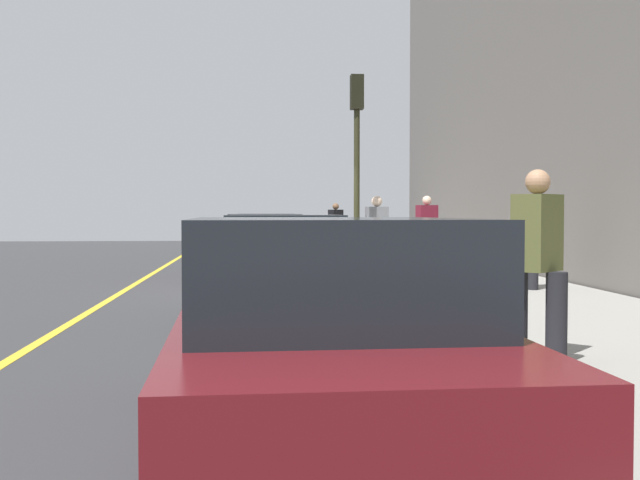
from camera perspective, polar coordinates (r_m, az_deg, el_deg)
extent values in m
plane|color=#333335|center=(15.77, -2.42, -3.64)|extent=(56.00, 56.00, 0.00)
cube|color=gray|center=(16.24, 9.31, -3.24)|extent=(28.00, 4.60, 0.15)
cube|color=gold|center=(15.96, -14.00, -3.62)|extent=(28.00, 0.14, 0.01)
cylinder|color=black|center=(6.49, -8.75, -8.93)|extent=(0.65, 0.24, 0.64)
cylinder|color=black|center=(6.64, 6.07, -8.67)|extent=(0.65, 0.24, 0.64)
cylinder|color=black|center=(4.06, 14.93, -15.66)|extent=(0.65, 0.24, 0.64)
cube|color=maroon|center=(5.11, 0.18, -8.78)|extent=(4.51, 1.93, 0.64)
cube|color=black|center=(4.81, 0.49, -2.00)|extent=(2.37, 1.67, 0.60)
cylinder|color=black|center=(13.07, -6.33, -3.41)|extent=(0.65, 0.24, 0.64)
cylinder|color=black|center=(13.09, 1.04, -3.39)|extent=(0.65, 0.24, 0.64)
cylinder|color=black|center=(10.29, -7.15, -4.87)|extent=(0.65, 0.24, 0.64)
cylinder|color=black|center=(10.32, 2.24, -4.84)|extent=(0.65, 0.24, 0.64)
cube|color=#1E512D|center=(11.64, -2.56, -2.72)|extent=(4.56, 1.91, 0.64)
cube|color=black|center=(11.38, -2.55, 0.30)|extent=(2.39, 1.66, 0.60)
cylinder|color=black|center=(19.54, -6.41, -1.62)|extent=(0.64, 0.23, 0.64)
cylinder|color=black|center=(19.54, -1.48, -1.61)|extent=(0.64, 0.23, 0.64)
cylinder|color=black|center=(17.00, -6.79, -2.16)|extent=(0.64, 0.23, 0.64)
cylinder|color=black|center=(17.00, -1.12, -2.15)|extent=(0.64, 0.23, 0.64)
cube|color=maroon|center=(18.23, -3.95, -1.02)|extent=(4.14, 1.87, 0.64)
cube|color=black|center=(18.00, -3.96, 0.92)|extent=(2.16, 1.63, 0.60)
cylinder|color=black|center=(24.99, -5.77, -0.83)|extent=(0.65, 0.24, 0.64)
cylinder|color=black|center=(24.97, -1.92, -0.83)|extent=(0.65, 0.24, 0.64)
cylinder|color=black|center=(22.30, -6.07, -1.17)|extent=(0.65, 0.24, 0.64)
cylinder|color=black|center=(22.28, -1.75, -1.17)|extent=(0.65, 0.24, 0.64)
cube|color=#B7BABF|center=(23.61, -3.87, -0.33)|extent=(4.39, 1.91, 0.64)
cube|color=black|center=(23.37, -3.88, 1.16)|extent=(2.30, 1.66, 0.60)
cylinder|color=black|center=(20.22, 7.94, -0.77)|extent=(0.20, 0.20, 0.86)
cylinder|color=black|center=(20.58, 7.43, -0.72)|extent=(0.20, 0.20, 0.86)
cube|color=maroon|center=(20.37, 7.70, 1.48)|extent=(0.42, 0.55, 0.73)
sphere|color=beige|center=(20.38, 7.70, 2.84)|extent=(0.24, 0.24, 0.24)
cylinder|color=black|center=(14.82, 15.08, -1.90)|extent=(0.19, 0.19, 0.82)
cylinder|color=black|center=(15.11, 14.14, -1.82)|extent=(0.19, 0.19, 0.82)
cube|color=brown|center=(14.93, 14.63, 1.04)|extent=(0.44, 0.54, 0.70)
sphere|color=brown|center=(14.93, 14.65, 2.81)|extent=(0.23, 0.23, 0.23)
cylinder|color=black|center=(7.68, 16.65, -5.38)|extent=(0.20, 0.20, 0.85)
cylinder|color=black|center=(7.85, 14.00, -5.19)|extent=(0.20, 0.20, 0.85)
cube|color=brown|center=(7.70, 15.37, 0.51)|extent=(0.56, 0.56, 0.72)
sphere|color=tan|center=(7.70, 15.40, 4.06)|extent=(0.23, 0.23, 0.23)
cylinder|color=black|center=(27.13, 1.41, -0.11)|extent=(0.19, 0.19, 0.81)
cylinder|color=black|center=(27.40, 0.86, -0.09)|extent=(0.19, 0.19, 0.81)
cube|color=black|center=(27.25, 1.14, 1.48)|extent=(0.52, 0.55, 0.69)
sphere|color=brown|center=(27.25, 1.14, 2.43)|extent=(0.22, 0.22, 0.22)
cylinder|color=black|center=(16.72, 4.19, -1.40)|extent=(0.19, 0.19, 0.82)
cylinder|color=black|center=(17.10, 4.01, -1.32)|extent=(0.19, 0.19, 0.82)
cube|color=slate|center=(16.88, 4.11, 1.22)|extent=(0.30, 0.48, 0.70)
sphere|color=beige|center=(16.88, 4.11, 2.79)|extent=(0.23, 0.23, 0.23)
cylinder|color=#2D2D19|center=(16.22, 2.66, 3.23)|extent=(0.12, 0.12, 3.49)
cube|color=black|center=(16.40, 2.67, 10.58)|extent=(0.26, 0.26, 0.70)
sphere|color=red|center=(16.57, 2.60, 11.22)|extent=(0.14, 0.14, 0.14)
sphere|color=orange|center=(16.54, 2.60, 10.46)|extent=(0.14, 0.14, 0.14)
sphere|color=green|center=(16.51, 2.60, 9.71)|extent=(0.14, 0.14, 0.14)
cube|color=#191E38|center=(27.78, 0.64, -0.39)|extent=(0.34, 0.22, 0.48)
cylinder|color=#4C4C4C|center=(27.76, 0.64, 0.48)|extent=(0.03, 0.03, 0.36)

